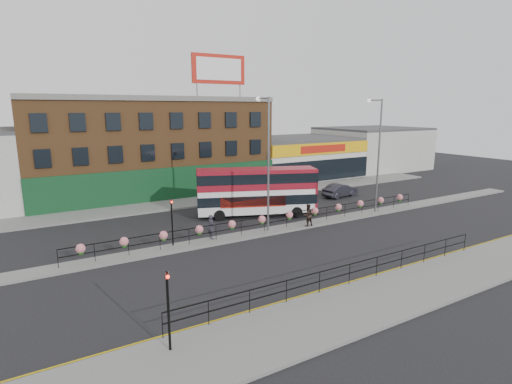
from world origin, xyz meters
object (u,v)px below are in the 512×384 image
car (340,190)px  pedestrian_a (211,227)px  lamp_column_west (267,153)px  pedestrian_b (308,215)px  double_decker_bus (257,187)px  lamp_column_east (377,146)px

car → pedestrian_a: 18.78m
car → lamp_column_west: size_ratio=0.45×
pedestrian_b → double_decker_bus: bearing=-68.9°
pedestrian_a → lamp_column_east: (15.72, -0.22, 4.97)m
pedestrian_b → lamp_column_west: size_ratio=0.18×
car → lamp_column_east: bearing=155.0°
double_decker_bus → lamp_column_east: lamp_column_east is taller
car → pedestrian_b: 12.27m
car → pedestrian_a: bearing=101.5°
double_decker_bus → lamp_column_west: size_ratio=1.06×
double_decker_bus → pedestrian_a: bearing=-146.0°
pedestrian_b → car: bearing=-139.6°
double_decker_bus → pedestrian_b: 5.58m
car → pedestrian_b: (-9.91, -7.23, 0.32)m
pedestrian_b → lamp_column_west: (-3.31, 0.79, 4.98)m
double_decker_bus → pedestrian_b: double_decker_bus is taller
lamp_column_west → lamp_column_east: bearing=-0.4°
lamp_column_west → lamp_column_east: 11.24m
double_decker_bus → lamp_column_east: 11.02m
pedestrian_b → lamp_column_east: bearing=-170.6°
pedestrian_a → lamp_column_east: bearing=-95.7°
pedestrian_a → pedestrian_b: size_ratio=1.00×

